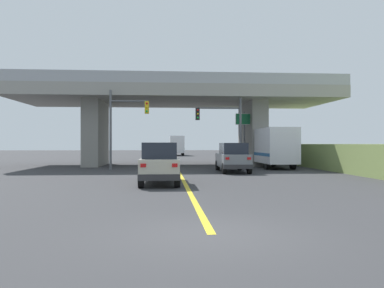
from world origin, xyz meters
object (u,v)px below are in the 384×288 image
Objects in this scene: highway_sign at (244,126)px; semi_truck_distant at (177,145)px; suv_crossing at (233,157)px; box_truck at (272,147)px; suv_lead at (160,163)px; traffic_signal_farside at (123,120)px; traffic_signal_nearside at (225,124)px.

highway_sign is 31.18m from semi_truck_distant.
box_truck is (4.05, 4.26, 0.66)m from suv_crossing.
suv_lead is 11.23m from traffic_signal_farside.
suv_crossing is (4.96, 7.23, 0.00)m from suv_lead.
box_truck is at bearing 51.89° from suv_lead.
suv_lead is 0.66× the size of box_truck.
semi_truck_distant is (-4.89, 30.73, -1.82)m from highway_sign.
suv_lead is 44.67m from semi_truck_distant.
traffic_signal_farside is 1.27× the size of highway_sign.
traffic_signal_farside reaches higher than traffic_signal_nearside.
suv_lead is 12.64m from traffic_signal_nearside.
traffic_signal_nearside is 33.49m from semi_truck_distant.
traffic_signal_nearside reaches higher than semi_truck_distant.
traffic_signal_nearside is 0.94× the size of traffic_signal_farside.
suv_lead is 14.62m from box_truck.
suv_lead is at bearing -128.11° from box_truck.
traffic_signal_farside reaches higher than suv_lead.
traffic_signal_farside is at bearing 105.53° from suv_lead.
suv_crossing is at bearing -22.44° from traffic_signal_farside.
semi_truck_distant reaches higher than suv_lead.
highway_sign is at bearing 18.46° from traffic_signal_farside.
suv_crossing is 8.96m from traffic_signal_farside.
traffic_signal_farside reaches higher than box_truck.
semi_truck_distant is at bearing 94.76° from traffic_signal_nearside.
suv_crossing is at bearing 55.54° from suv_lead.
traffic_signal_farside is (-2.91, 10.49, 2.77)m from suv_lead.
suv_lead is 15.84m from highway_sign.
traffic_signal_nearside reaches higher than box_truck.
traffic_signal_farside reaches higher than highway_sign.
highway_sign is (2.26, 6.64, 2.49)m from suv_crossing.
suv_lead is 1.01× the size of suv_crossing.
highway_sign reaches higher than suv_lead.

